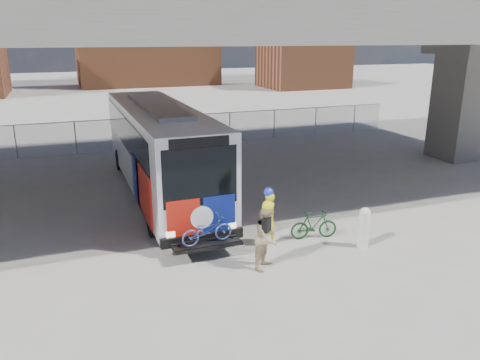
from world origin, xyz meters
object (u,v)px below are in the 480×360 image
cyclist_hivis (268,217)px  bike_parked (314,225)px  bus (159,143)px  bollard (364,226)px  cyclist_tan (267,236)px

cyclist_hivis → bike_parked: 1.62m
bus → bollard: bus is taller
bus → bollard: 9.00m
bus → cyclist_tan: size_ratio=6.51×
cyclist_tan → bike_parked: bearing=-10.5°
bike_parked → bus: bearing=40.3°
cyclist_hivis → cyclist_tan: cyclist_tan is taller
bus → bike_parked: size_ratio=8.45×
bollard → cyclist_tan: 3.32m
bus → cyclist_hivis: bus is taller
bus → cyclist_hivis: bearing=-72.1°
bollard → bike_parked: bearing=135.2°
bollard → cyclist_hivis: cyclist_hivis is taller
bollard → cyclist_tan: (-3.31, -0.16, 0.24)m
cyclist_tan → bus: bearing=60.2°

